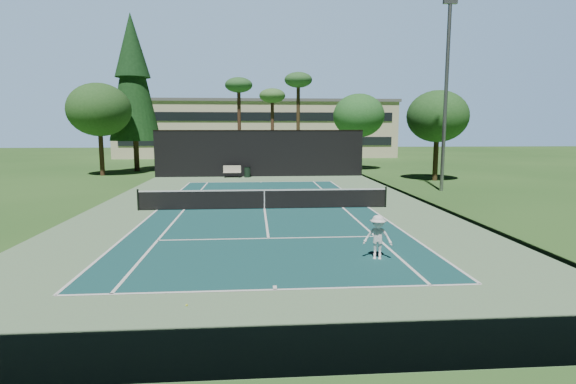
# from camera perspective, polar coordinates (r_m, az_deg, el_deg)

# --- Properties ---
(ground) EXTENTS (160.00, 160.00, 0.00)m
(ground) POSITION_cam_1_polar(r_m,az_deg,el_deg) (23.32, -3.01, -2.16)
(ground) COLOR #2C5A21
(ground) RESTS_ON ground
(apron_slab) EXTENTS (18.00, 32.00, 0.01)m
(apron_slab) POSITION_cam_1_polar(r_m,az_deg,el_deg) (23.32, -3.01, -2.15)
(apron_slab) COLOR #678E63
(apron_slab) RESTS_ON ground
(court_surface) EXTENTS (10.97, 23.77, 0.01)m
(court_surface) POSITION_cam_1_polar(r_m,az_deg,el_deg) (23.32, -3.01, -2.13)
(court_surface) COLOR #174A4A
(court_surface) RESTS_ON ground
(court_lines) EXTENTS (11.07, 23.87, 0.01)m
(court_lines) POSITION_cam_1_polar(r_m,az_deg,el_deg) (23.32, -3.01, -2.11)
(court_lines) COLOR white
(court_lines) RESTS_ON ground
(tennis_net) EXTENTS (12.90, 0.10, 1.10)m
(tennis_net) POSITION_cam_1_polar(r_m,az_deg,el_deg) (23.23, -3.02, -0.81)
(tennis_net) COLOR black
(tennis_net) RESTS_ON ground
(fence) EXTENTS (18.04, 32.05, 4.03)m
(fence) POSITION_cam_1_polar(r_m,az_deg,el_deg) (23.12, -3.05, 2.77)
(fence) COLOR black
(fence) RESTS_ON ground
(player) EXTENTS (1.03, 0.78, 1.42)m
(player) POSITION_cam_1_polar(r_m,az_deg,el_deg) (14.58, 11.33, -5.66)
(player) COLOR white
(player) RESTS_ON ground
(tennis_ball_a) EXTENTS (0.06, 0.06, 0.06)m
(tennis_ball_a) POSITION_cam_1_polar(r_m,az_deg,el_deg) (11.08, -12.75, -13.84)
(tennis_ball_a) COLOR #CCE033
(tennis_ball_a) RESTS_ON ground
(tennis_ball_b) EXTENTS (0.08, 0.08, 0.08)m
(tennis_ball_b) POSITION_cam_1_polar(r_m,az_deg,el_deg) (27.79, -9.89, -0.55)
(tennis_ball_b) COLOR #BFD32F
(tennis_ball_b) RESTS_ON ground
(tennis_ball_c) EXTENTS (0.07, 0.07, 0.07)m
(tennis_ball_c) POSITION_cam_1_polar(r_m,az_deg,el_deg) (26.60, -4.35, -0.83)
(tennis_ball_c) COLOR #B9D931
(tennis_ball_c) RESTS_ON ground
(tennis_ball_d) EXTENTS (0.07, 0.07, 0.07)m
(tennis_ball_d) POSITION_cam_1_polar(r_m,az_deg,el_deg) (29.26, -8.19, -0.08)
(tennis_ball_d) COLOR #D9EF36
(tennis_ball_d) RESTS_ON ground
(park_bench) EXTENTS (1.50, 0.45, 1.02)m
(park_bench) POSITION_cam_1_polar(r_m,az_deg,el_deg) (38.54, -7.11, 2.64)
(park_bench) COLOR beige
(park_bench) RESTS_ON ground
(trash_bin) EXTENTS (0.56, 0.56, 0.95)m
(trash_bin) POSITION_cam_1_polar(r_m,az_deg,el_deg) (38.58, -5.19, 2.57)
(trash_bin) COLOR black
(trash_bin) RESTS_ON ground
(pine_tree) EXTENTS (4.80, 4.80, 15.00)m
(pine_tree) POSITION_cam_1_polar(r_m,az_deg,el_deg) (46.72, -19.14, 14.27)
(pine_tree) COLOR #452E1D
(pine_tree) RESTS_ON ground
(palm_a) EXTENTS (2.80, 2.80, 9.32)m
(palm_a) POSITION_cam_1_polar(r_m,az_deg,el_deg) (47.15, -6.27, 12.93)
(palm_a) COLOR #472C1E
(palm_a) RESTS_ON ground
(palm_b) EXTENTS (2.80, 2.80, 8.42)m
(palm_b) POSITION_cam_1_polar(r_m,az_deg,el_deg) (49.10, -2.01, 11.80)
(palm_b) COLOR #4E3121
(palm_b) RESTS_ON ground
(palm_c) EXTENTS (2.80, 2.80, 9.77)m
(palm_c) POSITION_cam_1_polar(r_m,az_deg,el_deg) (46.39, 1.32, 13.57)
(palm_c) COLOR #42311C
(palm_c) RESTS_ON ground
(decid_tree_a) EXTENTS (5.12, 5.12, 7.62)m
(decid_tree_a) POSITION_cam_1_polar(r_m,az_deg,el_deg) (46.18, 8.96, 9.54)
(decid_tree_a) COLOR #472F1E
(decid_tree_a) RESTS_ON ground
(decid_tree_b) EXTENTS (4.80, 4.80, 7.14)m
(decid_tree_b) POSITION_cam_1_polar(r_m,az_deg,el_deg) (37.86, 18.46, 9.07)
(decid_tree_b) COLOR #44321D
(decid_tree_b) RESTS_ON ground
(decid_tree_c) EXTENTS (5.44, 5.44, 8.09)m
(decid_tree_c) POSITION_cam_1_polar(r_m,az_deg,el_deg) (43.15, -22.87, 9.58)
(decid_tree_c) COLOR #4C3120
(decid_tree_c) RESTS_ON ground
(campus_building) EXTENTS (40.50, 12.50, 8.30)m
(campus_building) POSITION_cam_1_polar(r_m,az_deg,el_deg) (68.93, -3.93, 8.07)
(campus_building) COLOR beige
(campus_building) RESTS_ON ground
(light_pole) EXTENTS (0.90, 0.25, 12.22)m
(light_pole) POSITION_cam_1_polar(r_m,az_deg,el_deg) (31.62, 19.42, 11.82)
(light_pole) COLOR gray
(light_pole) RESTS_ON ground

